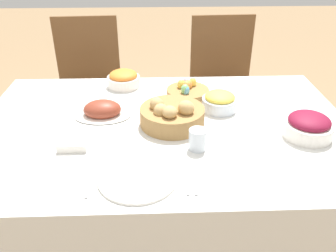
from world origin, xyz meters
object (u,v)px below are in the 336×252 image
chair_far_right (223,85)px  spoon (194,177)px  beet_salad_bowl (308,126)px  pineapple_bowl (220,101)px  bread_basket (172,115)px  ham_platter (102,110)px  fork (90,179)px  dinner_plate (138,177)px  knife (185,177)px  chair_far_left (89,87)px  butter_dish (73,145)px  egg_basket (187,91)px  drinking_cup (198,139)px  carrot_bowl (124,79)px

chair_far_right → spoon: bearing=-107.5°
beet_salad_bowl → pineapple_bowl: beet_salad_bowl is taller
bread_basket → ham_platter: size_ratio=1.07×
fork → spoon: same height
dinner_plate → knife: bearing=0.0°
chair_far_right → beet_salad_bowl: (0.16, -1.00, 0.25)m
knife → bread_basket: bearing=93.5°
chair_far_left → chair_far_right: bearing=-3.0°
fork → spoon: 0.36m
bread_basket → ham_platter: bearing=163.1°
bread_basket → dinner_plate: bread_basket is taller
bread_basket → spoon: (0.06, -0.37, -0.04)m
beet_salad_bowl → fork: beet_salad_bowl is taller
beet_salad_bowl → fork: size_ratio=1.03×
pineapple_bowl → knife: 0.54m
fork → beet_salad_bowl: bearing=15.6°
bread_basket → butter_dish: (-0.39, -0.17, -0.03)m
spoon → dinner_plate: bearing=-178.9°
chair_far_right → knife: chair_far_right is taller
ham_platter → spoon: size_ratio=1.36×
dinner_plate → egg_basket: bearing=71.2°
chair_far_right → dinner_plate: size_ratio=3.49×
dinner_plate → spoon: dinner_plate is taller
bread_basket → knife: bearing=-85.4°
egg_basket → pineapple_bowl: size_ratio=1.30×
egg_basket → ham_platter: bearing=-153.4°
drinking_cup → fork: bearing=-155.4°
chair_far_left → drinking_cup: 1.26m
egg_basket → dinner_plate: size_ratio=0.77×
dinner_plate → spoon: bearing=0.0°
ham_platter → butter_dish: (-0.08, -0.27, -0.01)m
beet_salad_bowl → dinner_plate: 0.73m
bread_basket → knife: size_ratio=1.45×
spoon → chair_far_right: bearing=76.3°
spoon → drinking_cup: bearing=81.6°
knife → dinner_plate: bearing=178.9°
egg_basket → fork: 0.77m
chair_far_left → butter_dish: (0.13, -1.06, 0.22)m
chair_far_left → knife: chair_far_left is taller
knife → spoon: bearing=-1.1°
chair_far_left → pineapple_bowl: size_ratio=5.91×
knife → carrot_bowl: bearing=107.4°
fork → drinking_cup: bearing=23.5°
dinner_plate → chair_far_left: bearing=107.0°
egg_basket → pineapple_bowl: 0.21m
egg_basket → knife: bearing=-95.4°
pineapple_bowl → ham_platter: bearing=-175.6°
chair_far_right → chair_far_left: (-0.91, -0.00, 0.00)m
bread_basket → beet_salad_bowl: size_ratio=1.41×
knife → drinking_cup: size_ratio=2.26×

